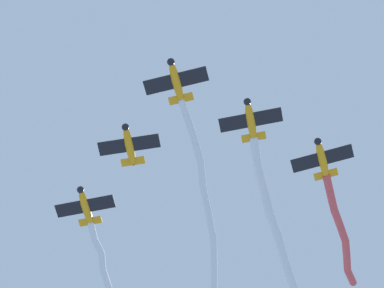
# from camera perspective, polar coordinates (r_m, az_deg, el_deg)

# --- Properties ---
(airplane_lead) EXTENTS (6.72, 5.07, 1.66)m
(airplane_lead) POSITION_cam_1_polar(r_m,az_deg,el_deg) (69.27, -1.34, 5.30)
(airplane_lead) COLOR orange
(smoke_trail_lead) EXTENTS (9.90, 32.23, 2.24)m
(smoke_trail_lead) POSITION_cam_1_polar(r_m,az_deg,el_deg) (76.61, 1.33, -8.05)
(smoke_trail_lead) COLOR white
(airplane_left_wing) EXTENTS (6.73, 5.11, 1.66)m
(airplane_left_wing) POSITION_cam_1_polar(r_m,az_deg,el_deg) (70.96, 4.91, 2.02)
(airplane_left_wing) COLOR orange
(smoke_trail_left_wing) EXTENTS (4.09, 24.61, 2.62)m
(smoke_trail_left_wing) POSITION_cam_1_polar(r_m,az_deg,el_deg) (77.10, 7.24, -7.71)
(smoke_trail_left_wing) COLOR white
(airplane_right_wing) EXTENTS (6.74, 5.13, 1.66)m
(airplane_right_wing) POSITION_cam_1_polar(r_m,az_deg,el_deg) (72.42, -5.26, -0.06)
(airplane_right_wing) COLOR orange
(airplane_slot) EXTENTS (6.69, 5.02, 1.66)m
(airplane_slot) POSITION_cam_1_polar(r_m,az_deg,el_deg) (73.40, 10.80, -1.19)
(airplane_slot) COLOR orange
(smoke_trail_slot) EXTENTS (2.82, 17.10, 4.18)m
(smoke_trail_slot) POSITION_cam_1_polar(r_m,az_deg,el_deg) (79.90, 12.33, -7.33)
(smoke_trail_slot) COLOR #DB4C4C
(airplane_trail) EXTENTS (6.73, 5.10, 1.66)m
(airplane_trail) POSITION_cam_1_polar(r_m,az_deg,el_deg) (75.93, -8.89, -5.13)
(airplane_trail) COLOR orange
(smoke_trail_trail) EXTENTS (3.99, 13.37, 2.08)m
(smoke_trail_trail) POSITION_cam_1_polar(r_m,az_deg,el_deg) (80.53, -7.33, -10.43)
(smoke_trail_trail) COLOR white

